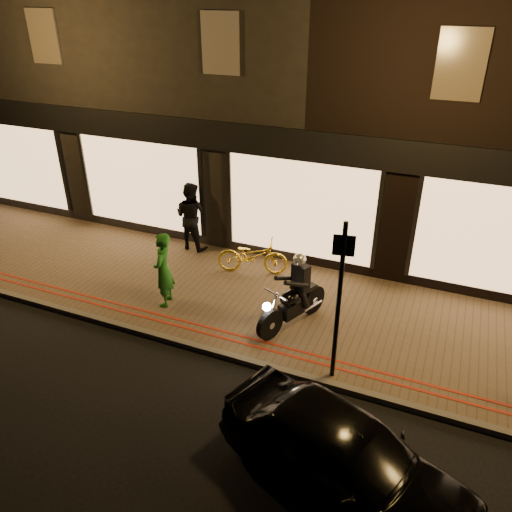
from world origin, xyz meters
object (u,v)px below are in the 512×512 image
Objects in this scene: motorcycle at (294,299)px; parked_car at (345,456)px; sign_post at (339,296)px; person_green at (163,270)px; bicycle_gold at (252,256)px.

parked_car is (1.88, -3.31, -0.10)m from motorcycle.
motorcycle is 0.61× the size of sign_post.
motorcycle is at bearing 48.87° from parked_car.
sign_post is 4.16m from person_green.
sign_post is at bearing -151.52° from bicycle_gold.
person_green is (-3.98, 0.84, -0.83)m from sign_post.
parked_car is (3.50, -4.96, 0.07)m from bicycle_gold.
bicycle_gold is at bearing 133.35° from person_green.
parked_car reaches higher than bicycle_gold.
person_green is at bearing 77.23° from parked_car.
sign_post is (1.16, -1.21, 1.06)m from motorcycle.
parked_car is (4.70, -2.95, -0.33)m from person_green.
parked_car is at bearing -37.42° from motorcycle.
motorcycle is 3.81m from parked_car.
person_green is at bearing -149.67° from motorcycle.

